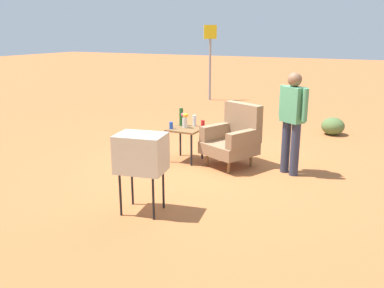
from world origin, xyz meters
name	(u,v)px	position (x,y,z in m)	size (l,w,h in m)	color
ground_plane	(216,163)	(0.00, 0.00, 0.00)	(60.00, 60.00, 0.00)	#AD6033
armchair	(234,137)	(0.28, 0.06, 0.50)	(1.01, 1.02, 1.06)	brown
side_table	(186,133)	(-0.57, -0.07, 0.51)	(0.56, 0.56, 0.60)	black
tv_on_stand	(141,154)	(-0.08, -2.26, 0.78)	(0.67, 0.54, 1.03)	black
person_standing	(292,117)	(1.27, 0.04, 0.94)	(0.50, 0.37, 1.64)	#2D3347
road_sign	(210,58)	(-2.89, 6.30, 1.38)	(0.33, 0.33, 2.44)	gray
bottle_wine_green	(181,117)	(-0.74, 0.09, 0.76)	(0.07, 0.07, 0.32)	#1E5623
soda_can_red	(203,124)	(-0.34, 0.16, 0.66)	(0.07, 0.07, 0.12)	red
bottle_short_clear	(194,121)	(-0.51, 0.16, 0.70)	(0.06, 0.06, 0.20)	silver
soda_can_blue	(171,125)	(-0.78, -0.23, 0.66)	(0.07, 0.07, 0.12)	blue
flower_vase	(185,120)	(-0.60, -0.05, 0.74)	(0.15, 0.10, 0.27)	silver
shrub_near	(237,120)	(-0.62, 2.78, 0.18)	(0.47, 0.47, 0.36)	olive
shrub_mid	(333,126)	(1.53, 3.08, 0.20)	(0.51, 0.51, 0.39)	#516B38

